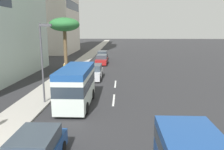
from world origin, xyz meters
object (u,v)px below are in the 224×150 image
car_fifth (102,60)px  pedestrian_mid_block (65,68)px  minibus_lead (76,85)px  car_fourth (94,72)px  street_lamp (43,54)px  car_second (102,56)px  palm_tree (64,26)px

car_fifth → pedestrian_mid_block: pedestrian_mid_block is taller
car_fifth → pedestrian_mid_block: (-9.79, 3.88, 0.22)m
minibus_lead → car_fourth: size_ratio=1.31×
car_fourth → street_lamp: 10.17m
minibus_lead → pedestrian_mid_block: size_ratio=3.91×
pedestrian_mid_block → street_lamp: 11.10m
car_second → car_fifth: car_second is taller
street_lamp → car_fourth: bearing=-17.1°
pedestrian_mid_block → street_lamp: (-10.62, -1.10, 3.03)m
pedestrian_mid_block → street_lamp: street_lamp is taller
car_fourth → pedestrian_mid_block: (1.39, 3.94, 0.18)m
palm_tree → street_lamp: palm_tree is taller
car_second → street_lamp: bearing=-5.3°
car_fourth → palm_tree: (1.53, 3.79, 5.47)m
minibus_lead → palm_tree: palm_tree is taller
minibus_lead → palm_tree: 12.44m
car_fourth → car_fifth: bearing=-179.7°
street_lamp → palm_tree: bearing=5.0°
minibus_lead → car_fifth: minibus_lead is taller
car_fifth → pedestrian_mid_block: bearing=-21.6°
car_second → street_lamp: street_lamp is taller
palm_tree → street_lamp: 11.04m
car_fifth → pedestrian_mid_block: 10.53m
minibus_lead → street_lamp: (0.25, 2.55, 2.35)m
car_fifth → street_lamp: street_lamp is taller
car_fourth → car_fifth: 11.19m
car_second → street_lamp: 26.32m
minibus_lead → car_second: 26.28m
car_fifth → street_lamp: bearing=-7.7°
minibus_lead → palm_tree: size_ratio=0.85×
minibus_lead → car_second: minibus_lead is taller
car_fifth → palm_tree: palm_tree is taller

